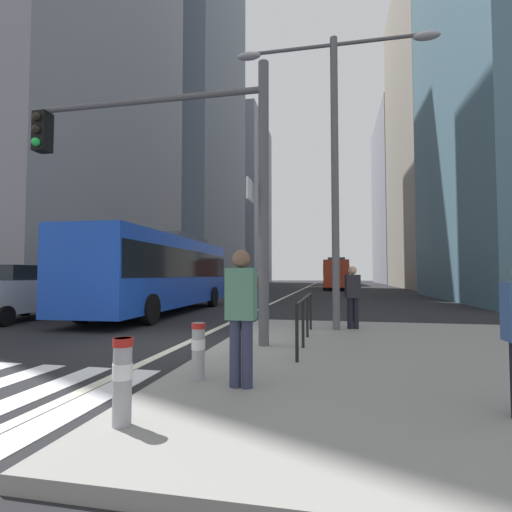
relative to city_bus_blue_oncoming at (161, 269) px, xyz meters
name	(u,v)px	position (x,y,z in m)	size (l,w,h in m)	color
ground_plane	(287,296)	(3.66, 13.42, -1.84)	(160.00, 160.00, 0.00)	black
median_island	(455,361)	(9.16, -7.58, -1.76)	(9.00, 10.00, 0.15)	gray
lane_centre_line	(299,291)	(3.66, 23.42, -1.83)	(0.20, 80.00, 0.01)	beige
office_tower_left_mid	(185,100)	(-12.34, 32.99, 23.39)	(12.17, 19.13, 50.45)	slate
office_tower_left_far	(231,202)	(-12.34, 56.51, 13.87)	(13.08, 18.44, 31.41)	slate
office_tower_right_mid	(443,130)	(20.66, 35.92, 17.82)	(11.07, 20.85, 39.31)	gray
office_tower_right_far	(406,199)	(20.66, 61.85, 14.11)	(10.24, 23.12, 31.88)	gray
city_bus_blue_oncoming	(161,269)	(0.00, 0.00, 0.00)	(2.91, 11.20, 3.40)	blue
sedan_white_oncoming	(17,292)	(-3.92, -3.31, -0.85)	(2.14, 4.35, 1.94)	silver
city_bus_red_receding	(337,273)	(7.46, 28.83, 0.00)	(2.89, 11.00, 3.40)	red
car_oncoming_mid	(250,281)	(-1.13, 22.66, -0.85)	(2.14, 4.21, 1.94)	maroon
car_receding_near	(334,279)	(7.10, 45.16, -0.85)	(2.12, 4.54, 1.94)	#B2A899
car_receding_far	(333,279)	(6.93, 38.56, -0.85)	(2.15, 4.08, 1.94)	gold
traffic_signal_gantry	(180,162)	(3.79, -7.17, 2.25)	(5.67, 0.65, 6.00)	#515156
street_lamp_post	(335,140)	(7.14, -4.50, 3.45)	(5.50, 0.32, 8.00)	#56565B
bollard_front	(122,377)	(5.05, -11.58, -1.22)	(0.20, 0.20, 0.84)	#99999E
bollard_left	(198,348)	(5.21, -9.88, -1.25)	(0.20, 0.20, 0.79)	#99999E
pedestrian_railing	(305,309)	(6.46, -6.57, -0.97)	(0.06, 3.98, 0.98)	black
pedestrian_walking	(241,310)	(5.89, -10.12, -0.69)	(0.39, 0.26, 1.79)	#2D334C
pedestrian_far	(353,294)	(7.58, -4.25, -0.75)	(0.42, 0.31, 1.69)	black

